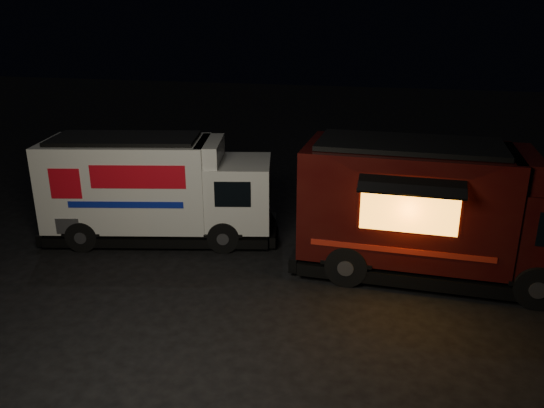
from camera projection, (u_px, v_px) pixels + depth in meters
The scene contains 3 objects.
ground at pixel (233, 299), 12.00m from camera, with size 80.00×80.00×0.00m, color black.
white_truck at pixel (160, 188), 14.91m from camera, with size 6.54×2.23×2.96m, color silver, non-canonical shape.
red_truck at pixel (444, 211), 12.66m from camera, with size 7.08×2.60×3.29m, color black, non-canonical shape.
Camera 1 is at (3.38, -10.08, 6.03)m, focal length 35.00 mm.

